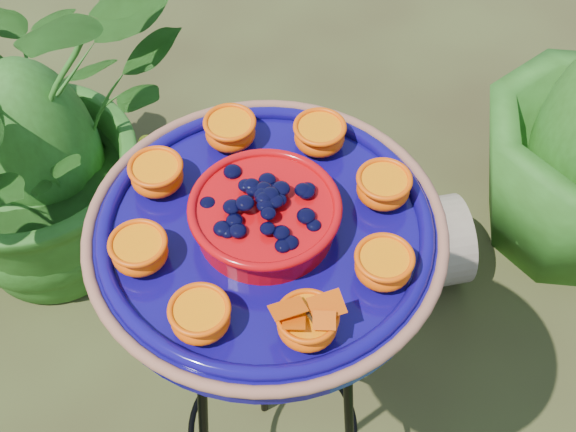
% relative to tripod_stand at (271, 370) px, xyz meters
% --- Properties ---
extents(ground_plane, '(20.00, 20.00, 0.00)m').
position_rel_tripod_stand_xyz_m(ground_plane, '(0.03, 0.12, -0.50)').
color(ground_plane, '#2D2314').
rests_on(ground_plane, ground).
extents(tripod_stand, '(0.32, 0.33, 0.83)m').
position_rel_tripod_stand_xyz_m(tripod_stand, '(0.00, 0.00, 0.00)').
color(tripod_stand, black).
rests_on(tripod_stand, ground).
extents(feeder_dish, '(0.44, 0.44, 0.10)m').
position_rel_tripod_stand_xyz_m(feeder_dish, '(0.00, -0.00, 0.36)').
color(feeder_dish, '#0F0861').
rests_on(feeder_dish, tripod_stand).
extents(driftwood_log, '(0.66, 0.28, 0.21)m').
position_rel_tripod_stand_xyz_m(driftwood_log, '(0.17, 0.48, -0.40)').
color(driftwood_log, gray).
rests_on(driftwood_log, ground).
extents(shrub_back_left, '(0.98, 0.97, 0.82)m').
position_rel_tripod_stand_xyz_m(shrub_back_left, '(-0.47, 0.68, -0.09)').
color(shrub_back_left, '#245015').
rests_on(shrub_back_left, ground).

